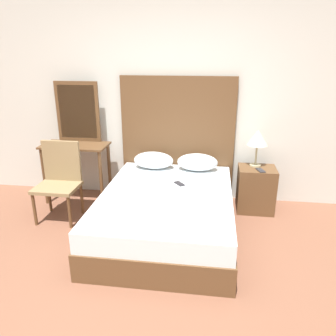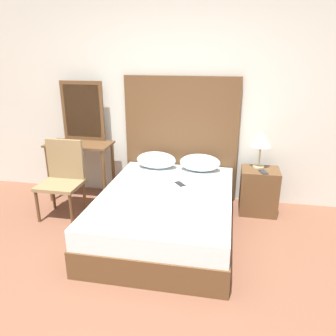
# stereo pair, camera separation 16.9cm
# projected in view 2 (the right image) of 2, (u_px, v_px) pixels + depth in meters

# --- Properties ---
(ground_plane) EXTENTS (16.00, 16.00, 0.00)m
(ground_plane) POSITION_uv_depth(u_px,v_px,m) (122.00, 310.00, 2.56)
(ground_plane) COLOR brown
(wall_back) EXTENTS (10.00, 0.06, 2.70)m
(wall_back) POSITION_uv_depth(u_px,v_px,m) (174.00, 98.00, 4.22)
(wall_back) COLOR silver
(wall_back) RESTS_ON ground_plane
(bed) EXTENTS (1.41, 1.93, 0.48)m
(bed) POSITION_uv_depth(u_px,v_px,m) (166.00, 213.00, 3.59)
(bed) COLOR brown
(bed) RESTS_ON ground_plane
(headboard) EXTENTS (1.48, 0.05, 1.63)m
(headboard) POSITION_uv_depth(u_px,v_px,m) (181.00, 140.00, 4.31)
(headboard) COLOR brown
(headboard) RESTS_ON ground_plane
(pillow_left) EXTENTS (0.51, 0.30, 0.22)m
(pillow_left) POSITION_uv_depth(u_px,v_px,m) (156.00, 160.00, 4.23)
(pillow_left) COLOR silver
(pillow_left) RESTS_ON bed
(pillow_right) EXTENTS (0.51, 0.30, 0.22)m
(pillow_right) POSITION_uv_depth(u_px,v_px,m) (200.00, 163.00, 4.13)
(pillow_right) COLOR silver
(pillow_right) RESTS_ON bed
(phone_on_bed) EXTENTS (0.15, 0.16, 0.01)m
(phone_on_bed) POSITION_uv_depth(u_px,v_px,m) (180.00, 184.00, 3.74)
(phone_on_bed) COLOR #232328
(phone_on_bed) RESTS_ON bed
(nightstand) EXTENTS (0.45, 0.37, 0.57)m
(nightstand) POSITION_uv_depth(u_px,v_px,m) (259.00, 191.00, 4.05)
(nightstand) COLOR brown
(nightstand) RESTS_ON ground_plane
(table_lamp) EXTENTS (0.25, 0.25, 0.46)m
(table_lamp) POSITION_uv_depth(u_px,v_px,m) (261.00, 140.00, 3.91)
(table_lamp) COLOR tan
(table_lamp) RESTS_ON nightstand
(phone_on_nightstand) EXTENTS (0.11, 0.16, 0.01)m
(phone_on_nightstand) POSITION_uv_depth(u_px,v_px,m) (263.00, 172.00, 3.86)
(phone_on_nightstand) COLOR #232328
(phone_on_nightstand) RESTS_ON nightstand
(vanity_desk) EXTENTS (0.85, 0.42, 0.78)m
(vanity_desk) POSITION_uv_depth(u_px,v_px,m) (80.00, 155.00, 4.34)
(vanity_desk) COLOR brown
(vanity_desk) RESTS_ON ground_plane
(vanity_mirror) EXTENTS (0.58, 0.03, 0.78)m
(vanity_mirror) POSITION_uv_depth(u_px,v_px,m) (83.00, 111.00, 4.33)
(vanity_mirror) COLOR brown
(vanity_mirror) RESTS_ON vanity_desk
(chair) EXTENTS (0.48, 0.42, 0.92)m
(chair) POSITION_uv_depth(u_px,v_px,m) (63.00, 175.00, 3.94)
(chair) COLOR olive
(chair) RESTS_ON ground_plane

